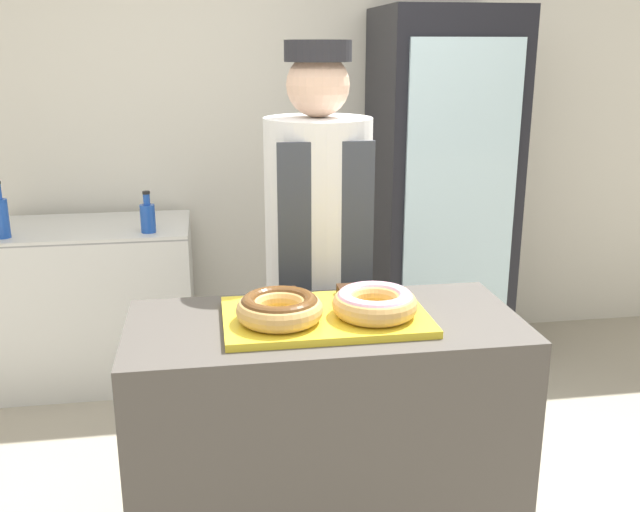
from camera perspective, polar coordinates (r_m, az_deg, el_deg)
wall_back at (r=4.21m, az=-4.45°, el=10.66°), size 8.00×0.06×2.70m
display_counter at (r=2.44m, az=0.38°, el=-15.55°), size 1.23×0.57×0.95m
serving_tray at (r=2.23m, az=0.41°, el=-4.87°), size 0.63×0.40×0.02m
donut_chocolate_glaze at (r=2.14m, az=-3.26°, el=-4.14°), size 0.26×0.26×0.08m
donut_light_glaze at (r=2.19m, az=4.40°, el=-3.71°), size 0.26×0.26×0.08m
brownie_back_left at (r=2.34m, az=-2.74°, el=-3.08°), size 0.07×0.07×0.03m
brownie_back_right at (r=2.37m, az=2.33°, el=-2.81°), size 0.07×0.07×0.03m
baker_person at (r=2.79m, az=-0.14°, el=-0.79°), size 0.41×0.41×1.79m
beverage_fridge at (r=4.06m, az=9.51°, el=5.08°), size 0.72×0.69×1.97m
chest_freezer at (r=4.05m, az=-17.37°, el=-3.55°), size 1.02×0.61×0.86m
bottle_blue at (r=3.81m, az=-24.15°, el=2.93°), size 0.07×0.07×0.28m
bottle_blue_b at (r=3.69m, az=-13.62°, el=3.08°), size 0.07×0.07×0.21m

